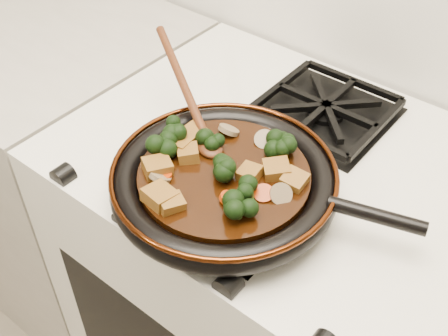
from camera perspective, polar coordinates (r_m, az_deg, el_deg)
The scene contains 33 objects.
stove at distance 1.32m, azimuth 4.58°, elevation -13.36°, with size 0.76×0.60×0.90m, color white.
burner_grate_front at distance 0.89m, azimuth 0.99°, elevation -2.45°, with size 0.23×0.23×0.03m, color black, non-canonical shape.
burner_grate_back at distance 1.07m, azimuth 10.28°, elevation 5.86°, with size 0.23×0.23×0.03m, color black, non-canonical shape.
skillet at distance 0.87m, azimuth 0.13°, elevation -1.31°, with size 0.47×0.35×0.05m.
braising_sauce at distance 0.86m, azimuth -0.00°, elevation -1.03°, with size 0.27×0.27×0.02m, color black.
tofu_cube_0 at distance 0.88m, azimuth -3.65°, elevation 1.46°, with size 0.04×0.03×0.02m, color brown.
tofu_cube_1 at distance 0.86m, azimuth -6.77°, elevation 0.06°, with size 0.04×0.04×0.02m, color brown.
tofu_cube_2 at distance 0.90m, azimuth -4.54°, elevation 2.39°, with size 0.04×0.03×0.02m, color brown.
tofu_cube_3 at distance 0.85m, azimuth 2.62°, elevation -0.59°, with size 0.03×0.03×0.02m, color brown.
tofu_cube_4 at distance 0.85m, azimuth 5.36°, elevation -0.19°, with size 0.04×0.04×0.02m, color brown.
tofu_cube_5 at distance 0.92m, azimuth -3.12°, elevation 3.52°, with size 0.03×0.04×0.02m, color brown.
tofu_cube_6 at distance 0.80m, azimuth -5.38°, elevation -3.64°, with size 0.03×0.03×0.02m, color brown.
tofu_cube_7 at distance 0.84m, azimuth 7.16°, elevation -1.28°, with size 0.03×0.04×0.02m, color brown.
tofu_cube_8 at distance 0.81m, azimuth -6.53°, elevation -2.88°, with size 0.04×0.04×0.02m, color brown.
broccoli_floret_0 at distance 0.84m, azimuth -0.06°, elevation -0.19°, with size 0.06×0.06×0.06m, color black, non-canonical shape.
broccoli_floret_1 at distance 0.78m, azimuth 1.41°, elevation -4.38°, with size 0.06×0.06×0.05m, color black, non-canonical shape.
broccoli_floret_2 at distance 0.88m, azimuth -5.74°, elevation 1.94°, with size 0.06×0.06×0.06m, color black, non-canonical shape.
broccoli_floret_3 at distance 0.90m, azimuth -1.31°, elevation 2.73°, with size 0.06×0.06×0.05m, color black, non-canonical shape.
broccoli_floret_4 at distance 0.90m, azimuth 5.44°, elevation 2.37°, with size 0.06×0.06×0.05m, color black, non-canonical shape.
broccoli_floret_5 at distance 0.91m, azimuth -4.90°, elevation 3.48°, with size 0.06×0.06×0.05m, color black, non-canonical shape.
broccoli_floret_6 at distance 0.81m, azimuth 2.69°, elevation -2.63°, with size 0.06×0.06×0.05m, color black, non-canonical shape.
broccoli_floret_7 at distance 0.85m, azimuth -0.19°, elevation 0.01°, with size 0.06×0.06×0.06m, color black, non-canonical shape.
broccoli_floret_8 at distance 0.89m, azimuth 5.93°, elevation 2.11°, with size 0.06×0.06×0.06m, color black, non-canonical shape.
carrot_coin_0 at distance 0.88m, azimuth -6.33°, elevation 1.16°, with size 0.03×0.03×0.01m, color #B22E04.
carrot_coin_1 at distance 0.90m, azimuth -6.08°, elevation 2.14°, with size 0.03×0.03×0.01m, color #B22E04.
carrot_coin_2 at distance 0.81m, azimuth 0.48°, elevation -3.14°, with size 0.03×0.03×0.01m, color #B22E04.
carrot_coin_3 at distance 0.82m, azimuth 4.04°, elevation -2.62°, with size 0.03×0.03×0.01m, color #B22E04.
carrot_coin_4 at distance 0.85m, azimuth -6.23°, elevation -0.69°, with size 0.03×0.03×0.01m, color #B22E04.
mushroom_slice_0 at distance 0.82m, azimuth 5.79°, elevation -2.67°, with size 0.03×0.03×0.01m, color olive.
mushroom_slice_1 at distance 0.93m, azimuth 0.48°, elevation 3.89°, with size 0.04×0.04×0.01m, color olive.
mushroom_slice_2 at distance 0.91m, azimuth 4.15°, elevation 2.89°, with size 0.03×0.03×0.01m, color olive.
mushroom_slice_3 at distance 0.85m, azimuth -6.53°, elevation -0.88°, with size 0.03×0.03×0.01m, color olive.
wooden_spoon at distance 0.94m, azimuth -3.18°, elevation 6.19°, with size 0.16×0.11×0.28m.
Camera 1 is at (0.38, 1.05, 1.54)m, focal length 45.00 mm.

